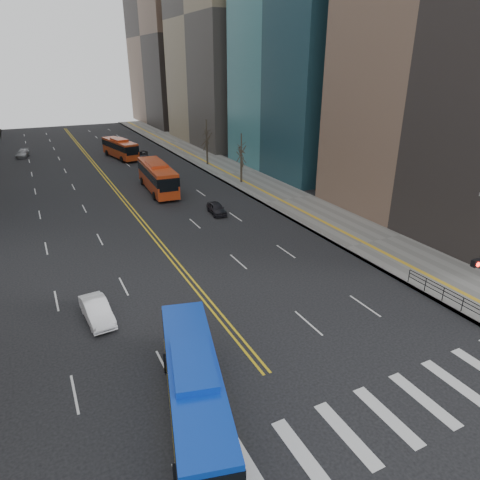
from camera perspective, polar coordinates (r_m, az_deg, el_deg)
name	(u,v)px	position (r m, az deg, el deg)	size (l,w,h in m)	color
ground	(325,444)	(20.75, 11.28, -25.14)	(220.00, 220.00, 0.00)	black
sidewalk_right	(235,173)	(63.51, -0.65, 8.90)	(7.00, 130.00, 0.15)	slate
crosswalk	(325,444)	(20.74, 11.28, -25.13)	(26.70, 4.00, 0.01)	silver
centerline	(101,172)	(67.92, -18.08, 8.64)	(0.55, 100.00, 0.01)	gold
office_towers	(67,0)	(80.07, -22.12, 27.49)	(83.00, 134.00, 58.00)	#979799
pedestrian_railing	(444,292)	(32.25, 25.50, -6.27)	(0.06, 6.06, 1.02)	black
street_trees	(56,175)	(46.30, -23.31, 7.93)	(35.20, 47.20, 7.60)	black
blue_bus	(194,388)	(20.49, -6.10, -18.97)	(4.85, 10.99, 3.16)	#0B34AD
red_bus_near	(157,175)	(55.25, -10.97, 8.46)	(3.38, 11.63, 3.64)	#BC3814
red_bus_far	(120,147)	(76.65, -15.72, 11.82)	(4.15, 10.55, 3.29)	#BC3814
car_white	(97,311)	(28.85, -18.55, -8.94)	(1.42, 4.08, 1.34)	white
car_dark_mid	(217,208)	(46.24, -3.15, 4.23)	(1.44, 3.58, 1.22)	black
car_silver	(23,153)	(83.79, -26.99, 10.24)	(1.72, 4.24, 1.23)	gray
car_dark_far	(142,155)	(75.07, -13.00, 10.96)	(2.24, 4.87, 1.35)	black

